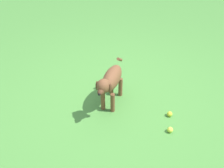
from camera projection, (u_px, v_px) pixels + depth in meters
ground at (118, 101)px, 3.23m from camera, size 14.00×14.00×0.00m
dog at (111, 81)px, 2.96m from camera, size 0.49×0.73×0.56m
tennis_ball_0 at (170, 130)px, 2.79m from camera, size 0.07×0.07×0.07m
tennis_ball_1 at (170, 114)px, 2.99m from camera, size 0.07×0.07×0.07m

